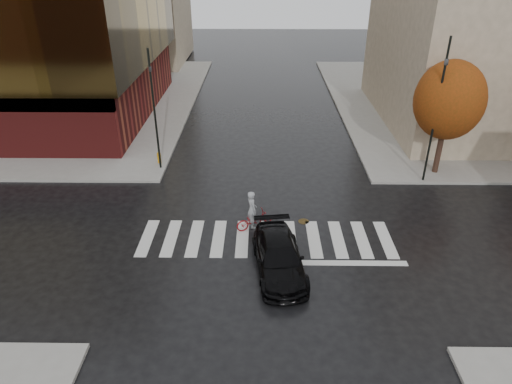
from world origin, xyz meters
TOP-DOWN VIEW (x-y plane):
  - ground at (0.00, 0.00)m, footprint 120.00×120.00m
  - sidewalk_nw at (-21.00, 21.00)m, footprint 30.00×30.00m
  - sidewalk_ne at (21.00, 21.00)m, footprint 30.00×30.00m
  - crosswalk at (0.00, 0.50)m, footprint 12.00×3.00m
  - tree_ne_a at (10.00, 7.40)m, footprint 3.80×3.80m
  - sedan at (0.50, -1.80)m, footprint 2.45×4.84m
  - cyclist at (-0.61, 1.34)m, footprint 1.86×1.23m
  - traffic_light_nw at (-6.30, 7.77)m, footprint 0.21×0.19m
  - traffic_light_ne at (8.97, 6.30)m, footprint 0.23×0.25m
  - fire_hydrant at (-6.50, 8.45)m, footprint 0.25×0.25m
  - manhole at (1.85, 2.00)m, footprint 0.58×0.58m

SIDE VIEW (x-z plane):
  - ground at x=0.00m, z-range 0.00..0.00m
  - crosswalk at x=0.00m, z-range 0.00..0.01m
  - manhole at x=1.85m, z-range 0.00..0.01m
  - sidewalk_nw at x=-21.00m, z-range 0.00..0.15m
  - sidewalk_ne at x=21.00m, z-range 0.00..0.15m
  - fire_hydrant at x=-6.50m, z-range 0.18..0.87m
  - sedan at x=0.50m, z-range 0.00..1.35m
  - cyclist at x=-0.61m, z-range -0.32..1.68m
  - traffic_light_nw at x=-6.30m, z-range 0.60..7.58m
  - tree_ne_a at x=10.00m, z-range 1.20..7.71m
  - traffic_light_ne at x=8.97m, z-range 0.77..8.64m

